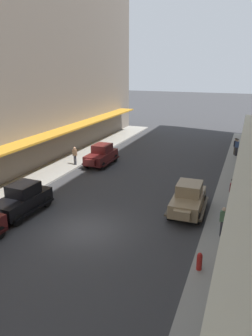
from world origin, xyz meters
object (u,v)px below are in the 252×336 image
fire_hydrant (199,261)px  pedestrian_4 (235,146)px  parked_car_1 (101,154)px  pedestrian_1 (237,147)px  pedestrian_3 (75,156)px  parked_car_3 (22,199)px  parked_car_2 (188,198)px  pedestrian_2 (223,221)px  pedestrian_0 (232,192)px

fire_hydrant → pedestrian_4: (0.33, 20.23, 0.45)m
parked_car_1 → pedestrian_1: parked_car_1 is taller
pedestrian_3 → parked_car_1: bearing=35.0°
fire_hydrant → pedestrian_4: bearing=89.1°
parked_car_1 → parked_car_3: same height
parked_car_1 → parked_car_2: 11.62m
fire_hydrant → pedestrian_2: 3.39m
pedestrian_3 → fire_hydrant: bearing=-41.7°
pedestrian_0 → pedestrian_4: same height
pedestrian_1 → pedestrian_2: pedestrian_1 is taller
pedestrian_1 → fire_hydrant: bearing=-91.4°
pedestrian_1 → pedestrian_4: same height
parked_car_1 → fire_hydrant: 16.81m
parked_car_2 → parked_car_3: bearing=-157.8°
pedestrian_2 → pedestrian_4: size_ratio=0.98×
parked_car_1 → pedestrian_2: (11.53, -9.51, 0.05)m
pedestrian_4 → fire_hydrant: bearing=-90.9°
parked_car_3 → pedestrian_4: size_ratio=2.57×
parked_car_1 → pedestrian_4: parked_car_1 is taller
fire_hydrant → parked_car_3: bearing=169.8°
fire_hydrant → pedestrian_1: 19.91m
parked_car_2 → pedestrian_2: size_ratio=2.62×
parked_car_3 → pedestrian_1: size_ratio=2.57×
parked_car_1 → parked_car_2: bearing=-37.1°
parked_car_2 → pedestrian_1: (2.08, 14.10, 0.07)m
pedestrian_0 → pedestrian_3: size_ratio=1.02×
parked_car_1 → pedestrian_0: bearing=-23.8°
parked_car_3 → fire_hydrant: (10.99, -1.98, -0.38)m
pedestrian_3 → parked_car_2: bearing=-26.7°
pedestrian_0 → parked_car_3: bearing=-154.4°
pedestrian_0 → pedestrian_2: bearing=-92.2°
pedestrian_1 → pedestrian_4: 0.36m
parked_car_2 → pedestrian_3: 12.56m
pedestrian_0 → pedestrian_2: pedestrian_0 is taller
pedestrian_1 → pedestrian_3: bearing=-147.6°
parked_car_1 → fire_hydrant: parked_car_1 is taller
fire_hydrant → pedestrian_3: 17.20m
fire_hydrant → pedestrian_0: bearing=83.8°
parked_car_3 → parked_car_1: bearing=89.4°
parked_car_3 → pedestrian_0: parked_car_3 is taller
pedestrian_4 → parked_car_2: bearing=-97.6°
pedestrian_4 → parked_car_1: bearing=-146.5°
parked_car_1 → pedestrian_1: bearing=32.0°
pedestrian_0 → pedestrian_4: size_ratio=1.00×
parked_car_1 → pedestrian_1: size_ratio=2.55×
fire_hydrant → pedestrian_3: (-12.83, 11.44, 0.43)m
parked_car_2 → fire_hydrant: (1.61, -5.79, -0.38)m
pedestrian_1 → parked_car_2: bearing=-98.4°
pedestrian_2 → pedestrian_4: (-0.33, 16.93, 0.02)m
pedestrian_0 → pedestrian_1: (-0.35, 12.26, 0.00)m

